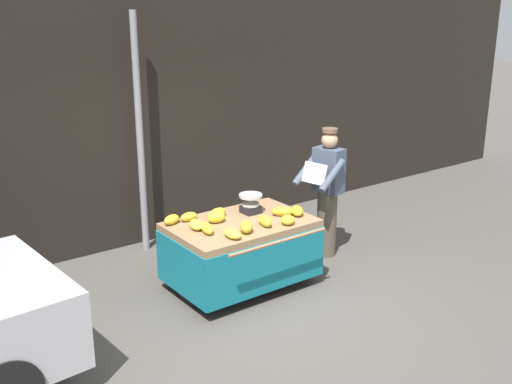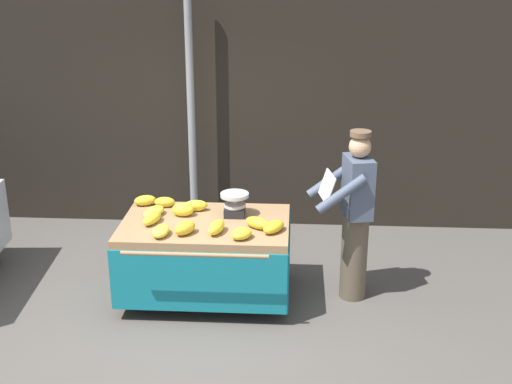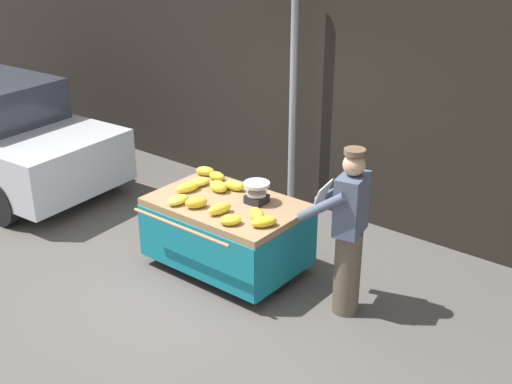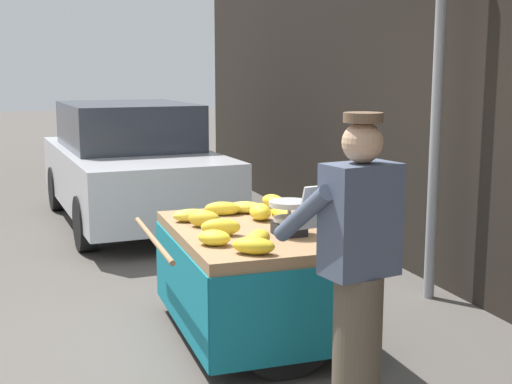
% 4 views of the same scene
% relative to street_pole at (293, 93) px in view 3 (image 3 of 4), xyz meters
% --- Properties ---
extents(ground_plane, '(60.00, 60.00, 0.00)m').
position_rel_street_pole_xyz_m(ground_plane, '(0.24, -2.26, -1.57)').
color(ground_plane, '#514C47').
extents(back_wall, '(16.00, 0.24, 4.34)m').
position_rel_street_pole_xyz_m(back_wall, '(0.24, 0.37, 0.60)').
color(back_wall, black).
rests_on(back_wall, ground).
extents(street_pole, '(0.09, 0.09, 3.14)m').
position_rel_street_pole_xyz_m(street_pole, '(0.00, 0.00, 0.00)').
color(street_pole, gray).
rests_on(street_pole, ground).
extents(banana_cart, '(1.64, 1.27, 0.82)m').
position_rel_street_pole_xyz_m(banana_cart, '(0.38, -1.72, -0.98)').
color(banana_cart, '#93704C').
rests_on(banana_cart, ground).
extents(weighing_scale, '(0.28, 0.28, 0.24)m').
position_rel_street_pole_xyz_m(weighing_scale, '(0.65, -1.54, -0.64)').
color(weighing_scale, black).
rests_on(weighing_scale, banana_cart).
extents(banana_bunch_0, '(0.26, 0.15, 0.11)m').
position_rel_street_pole_xyz_m(banana_bunch_0, '(0.25, -1.44, -0.70)').
color(banana_bunch_0, yellow).
rests_on(banana_bunch_0, banana_cart).
extents(banana_bunch_1, '(0.17, 0.27, 0.09)m').
position_rel_street_pole_xyz_m(banana_bunch_1, '(0.02, -2.08, -0.71)').
color(banana_bunch_1, yellow).
rests_on(banana_bunch_1, banana_cart).
extents(banana_bunch_2, '(0.22, 0.13, 0.10)m').
position_rel_street_pole_xyz_m(banana_bunch_2, '(-0.09, -1.34, -0.70)').
color(banana_bunch_2, gold).
rests_on(banana_bunch_2, banana_cart).
extents(banana_bunch_3, '(0.26, 0.21, 0.11)m').
position_rel_street_pole_xyz_m(banana_bunch_3, '(-0.29, -1.32, -0.70)').
color(banana_bunch_3, gold).
rests_on(banana_bunch_3, banana_cart).
extents(banana_bunch_4, '(0.26, 0.30, 0.10)m').
position_rel_street_pole_xyz_m(banana_bunch_4, '(1.05, -1.93, -0.70)').
color(banana_bunch_4, gold).
rests_on(banana_bunch_4, banana_cart).
extents(banana_bunch_5, '(0.30, 0.27, 0.11)m').
position_rel_street_pole_xyz_m(banana_bunch_5, '(0.90, -1.85, -0.70)').
color(banana_bunch_5, gold).
rests_on(banana_bunch_5, banana_cart).
extents(banana_bunch_6, '(0.25, 0.32, 0.09)m').
position_rel_street_pole_xyz_m(banana_bunch_6, '(-0.14, -1.60, -0.71)').
color(banana_bunch_6, yellow).
rests_on(banana_bunch_6, banana_cart).
extents(banana_bunch_7, '(0.22, 0.16, 0.13)m').
position_rel_street_pole_xyz_m(banana_bunch_7, '(0.14, -1.58, -0.69)').
color(banana_bunch_7, yellow).
rests_on(banana_bunch_7, banana_cart).
extents(banana_bunch_8, '(0.19, 0.29, 0.12)m').
position_rel_street_pole_xyz_m(banana_bunch_8, '(0.52, -1.99, -0.70)').
color(banana_bunch_8, yellow).
rests_on(banana_bunch_8, banana_cart).
extents(banana_bunch_9, '(0.26, 0.27, 0.10)m').
position_rel_street_pole_xyz_m(banana_bunch_9, '(0.77, -2.10, -0.71)').
color(banana_bunch_9, yellow).
rests_on(banana_bunch_9, banana_cart).
extents(banana_bunch_10, '(0.20, 0.30, 0.11)m').
position_rel_street_pole_xyz_m(banana_bunch_10, '(-0.12, -1.79, -0.70)').
color(banana_bunch_10, yellow).
rests_on(banana_bunch_10, banana_cart).
extents(banana_bunch_11, '(0.25, 0.27, 0.12)m').
position_rel_street_pole_xyz_m(banana_bunch_11, '(0.23, -2.03, -0.69)').
color(banana_bunch_11, gold).
rests_on(banana_bunch_11, banana_cart).
extents(vendor_person, '(0.64, 0.59, 1.71)m').
position_rel_street_pole_xyz_m(vendor_person, '(1.82, -1.62, -0.70)').
color(vendor_person, brown).
rests_on(vendor_person, ground).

